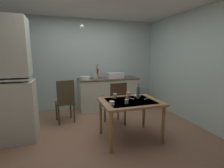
{
  "coord_description": "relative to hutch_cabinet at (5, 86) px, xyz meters",
  "views": [
    {
      "loc": [
        -0.74,
        -3.03,
        1.56
      ],
      "look_at": [
        0.31,
        0.18,
        0.95
      ],
      "focal_mm": 26.44,
      "sensor_mm": 36.0,
      "label": 1
    }
  ],
  "objects": [
    {
      "name": "chair_by_counter",
      "position": [
        1.01,
        0.51,
        -0.5
      ],
      "size": [
        0.46,
        0.46,
        1.0
      ],
      "color": "#423723",
      "rests_on": "ground"
    },
    {
      "name": "teaspoon_near_bowl",
      "position": [
        2.45,
        -0.59,
        -0.29
      ],
      "size": [
        0.13,
        0.08,
        0.0
      ],
      "primitive_type": "cube",
      "rotation": [
        0.0,
        0.0,
        3.64
      ],
      "color": "beige",
      "rests_on": "dining_table"
    },
    {
      "name": "chair_far_side",
      "position": [
        2.07,
        0.03,
        -0.51
      ],
      "size": [
        0.44,
        0.44,
        0.97
      ],
      "color": "#48331F",
      "rests_on": "ground"
    },
    {
      "name": "teacup_cream",
      "position": [
        1.91,
        -0.34,
        -0.25
      ],
      "size": [
        0.07,
        0.07,
        0.09
      ],
      "primitive_type": "cylinder",
      "color": "#ADD1C1",
      "rests_on": "dining_table"
    },
    {
      "name": "sink_basin",
      "position": [
        2.44,
        1.2,
        -0.05
      ],
      "size": [
        0.44,
        0.34,
        0.15
      ],
      "color": "white",
      "rests_on": "counter_cabinet"
    },
    {
      "name": "ground_plane",
      "position": [
        1.64,
        -0.22,
        -1.02
      ],
      "size": [
        5.25,
        5.25,
        0.0
      ],
      "primitive_type": "plane",
      "color": "#8B654C"
    },
    {
      "name": "pendant_bulb",
      "position": [
        1.39,
        0.17,
        1.07
      ],
      "size": [
        0.08,
        0.08,
        0.08
      ],
      "primitive_type": "sphere",
      "color": "#F9EFCC"
    },
    {
      "name": "counter_cabinet",
      "position": [
        2.24,
        1.2,
        -0.58
      ],
      "size": [
        1.68,
        0.64,
        0.89
      ],
      "color": "beige",
      "rests_on": "ground"
    },
    {
      "name": "hutch_cabinet",
      "position": [
        0.0,
        0.0,
        0.0
      ],
      "size": [
        0.93,
        0.57,
        2.18
      ],
      "color": "beige",
      "rests_on": "ground"
    },
    {
      "name": "mixing_bowl_counter",
      "position": [
        1.58,
        1.15,
        -0.09
      ],
      "size": [
        0.26,
        0.26,
        0.08
      ],
      "primitive_type": "cylinder",
      "color": "white",
      "rests_on": "counter_cabinet"
    },
    {
      "name": "glass_bottle",
      "position": [
        2.32,
        -0.5,
        -0.17
      ],
      "size": [
        0.06,
        0.06,
        0.29
      ],
      "color": "#4C7F56",
      "rests_on": "dining_table"
    },
    {
      "name": "teacup_mint",
      "position": [
        2.2,
        -0.31,
        -0.25
      ],
      "size": [
        0.08,
        0.08,
        0.08
      ],
      "primitive_type": "cylinder",
      "color": "beige",
      "rests_on": "dining_table"
    },
    {
      "name": "hand_pump",
      "position": [
        1.94,
        1.25,
        0.04
      ],
      "size": [
        0.05,
        0.27,
        0.39
      ],
      "color": "#B21E19",
      "rests_on": "counter_cabinet"
    },
    {
      "name": "mug_dark",
      "position": [
        1.98,
        -0.76,
        -0.25
      ],
      "size": [
        0.06,
        0.06,
        0.08
      ],
      "primitive_type": "cylinder",
      "color": "#ADD1C1",
      "rests_on": "dining_table"
    },
    {
      "name": "wall_back",
      "position": [
        1.64,
        1.57,
        0.25
      ],
      "size": [
        4.35,
        0.1,
        2.54
      ],
      "primitive_type": "cube",
      "color": "silver",
      "rests_on": "ground"
    },
    {
      "name": "wall_right",
      "position": [
        3.81,
        -0.22,
        0.25
      ],
      "size": [
        0.1,
        3.59,
        2.54
      ],
      "primitive_type": "cube",
      "color": "silver",
      "rests_on": "ground"
    },
    {
      "name": "stoneware_crock",
      "position": [
        1.88,
        1.24,
        -0.07
      ],
      "size": [
        0.13,
        0.13,
        0.12
      ],
      "primitive_type": "cylinder",
      "color": "beige",
      "rests_on": "counter_cabinet"
    },
    {
      "name": "serving_bowl_wide",
      "position": [
        2.36,
        -0.38,
        -0.28
      ],
      "size": [
        0.13,
        0.13,
        0.03
      ],
      "primitive_type": "cylinder",
      "color": "#ADD1C1",
      "rests_on": "dining_table"
    },
    {
      "name": "table_knife",
      "position": [
        2.17,
        -0.46,
        -0.29
      ],
      "size": [
        0.12,
        0.18,
        0.0
      ],
      "primitive_type": "cube",
      "rotation": [
        0.0,
        0.0,
        5.26
      ],
      "color": "silver",
      "rests_on": "dining_table"
    },
    {
      "name": "mug_tall",
      "position": [
        1.71,
        -0.77,
        -0.26
      ],
      "size": [
        0.09,
        0.09,
        0.07
      ],
      "primitive_type": "cylinder",
      "color": "white",
      "rests_on": "dining_table"
    },
    {
      "name": "dining_table",
      "position": [
        2.11,
        -0.61,
        -0.39
      ],
      "size": [
        1.08,
        0.84,
        0.73
      ],
      "color": "olive",
      "rests_on": "ground"
    }
  ]
}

